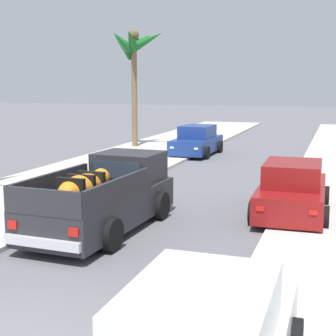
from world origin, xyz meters
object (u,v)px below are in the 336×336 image
at_px(pickup_truck, 105,198).
at_px(car_left_near, 197,141).
at_px(car_left_mid, 292,191).
at_px(palm_tree_right_fore, 133,51).

relative_size(pickup_truck, car_left_near, 1.23).
distance_m(car_left_mid, palm_tree_right_fore, 16.91).
xyz_separation_m(car_left_near, palm_tree_right_fore, (-4.20, 1.65, 4.78)).
bearing_deg(car_left_mid, pickup_truck, -146.70).
xyz_separation_m(car_left_near, car_left_mid, (5.85, -11.09, 0.00)).
bearing_deg(car_left_near, pickup_truck, -84.11).
relative_size(pickup_truck, car_left_mid, 1.23).
bearing_deg(car_left_near, palm_tree_right_fore, 158.61).
relative_size(car_left_mid, palm_tree_right_fore, 0.64).
bearing_deg(palm_tree_right_fore, car_left_mid, -51.74).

